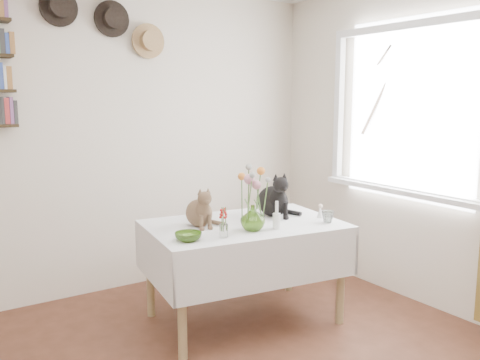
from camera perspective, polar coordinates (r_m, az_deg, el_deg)
room at (r=2.21m, az=2.48°, el=0.26°), size 4.08×4.58×2.58m
window at (r=4.14m, az=18.27°, el=6.04°), size 0.12×1.52×1.32m
dining_table at (r=3.64m, az=0.45°, el=-7.58°), size 1.45×1.04×0.72m
tabby_cat at (r=3.49m, az=-4.64°, el=-2.90°), size 0.22×0.26×0.29m
black_cat at (r=3.79m, az=3.72°, el=-1.49°), size 0.28×0.33×0.34m
flower_vase at (r=3.38m, az=1.45°, el=-4.27°), size 0.19×0.19×0.17m
green_bowl at (r=3.17m, az=-5.83°, el=-6.34°), size 0.23×0.23×0.05m
drinking_glass at (r=3.66m, az=9.83°, el=-4.09°), size 0.10×0.10×0.08m
candlestick at (r=3.44m, az=4.13°, el=-4.44°), size 0.05×0.05×0.19m
berry_jar at (r=3.21m, az=-1.84°, el=-4.80°), size 0.06×0.06×0.22m
porcelain_figurine at (r=3.79m, az=9.00°, el=-3.53°), size 0.05×0.05×0.10m
flower_bouquet at (r=3.34m, az=1.38°, el=-0.01°), size 0.17×0.13×0.39m
wall_hats at (r=4.23m, az=-14.52°, el=16.74°), size 0.98×0.09×0.48m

